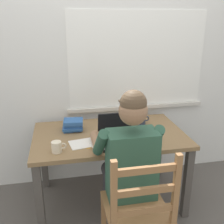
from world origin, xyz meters
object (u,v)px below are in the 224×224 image
coffee_mug_dark (142,119)px  desk (109,143)px  computer_mouse (148,139)px  coffee_mug_white (57,147)px  landscape_photo_print (83,146)px  laptop (119,136)px  wooden_chair (138,212)px  seated_person (128,161)px  book_stack_main (73,125)px

coffee_mug_dark → desk: bearing=-156.1°
computer_mouse → coffee_mug_dark: size_ratio=0.83×
coffee_mug_white → landscape_photo_print: size_ratio=0.88×
desk → laptop: (0.05, -0.18, 0.15)m
wooden_chair → landscape_photo_print: bearing=118.2°
seated_person → coffee_mug_dark: (0.30, 0.62, 0.07)m
wooden_chair → coffee_mug_white: wooden_chair is taller
desk → wooden_chair: wooden_chair is taller
coffee_mug_dark → book_stack_main: bearing=-177.9°
seated_person → coffee_mug_dark: size_ratio=10.41×
desk → wooden_chair: 0.77m
wooden_chair → coffee_mug_white: size_ratio=8.28×
laptop → coffee_mug_dark: (0.29, 0.33, -0.00)m
book_stack_main → coffee_mug_dark: bearing=2.1°
seated_person → laptop: (0.00, 0.29, 0.07)m
coffee_mug_white → coffee_mug_dark: 0.90m
laptop → desk: bearing=106.1°
seated_person → desk: bearing=95.9°
seated_person → laptop: size_ratio=3.80×
laptop → computer_mouse: 0.24m
laptop → landscape_photo_print: laptop is taller
coffee_mug_white → book_stack_main: bearing=70.0°
computer_mouse → coffee_mug_white: coffee_mug_white is taller
desk → landscape_photo_print: size_ratio=10.25×
seated_person → landscape_photo_print: (-0.30, 0.27, 0.02)m
landscape_photo_print → seated_person: bearing=-24.8°
laptop → coffee_mug_dark: 0.44m
computer_mouse → book_stack_main: size_ratio=0.51×
coffee_mug_dark → landscape_photo_print: size_ratio=0.93×
seated_person → computer_mouse: seated_person is taller
wooden_chair → computer_mouse: (0.24, 0.54, 0.26)m
desk → coffee_mug_dark: bearing=23.9°
landscape_photo_print → book_stack_main: bearing=119.3°
coffee_mug_white → coffee_mug_dark: (0.80, 0.42, 0.01)m
computer_mouse → coffee_mug_white: size_ratio=0.87×
desk → book_stack_main: (-0.31, 0.13, 0.15)m
landscape_photo_print → laptop: bearing=21.3°
seated_person → computer_mouse: bearing=47.5°
laptop → book_stack_main: laptop is taller
seated_person → computer_mouse: 0.35m
book_stack_main → coffee_mug_white: bearing=-110.0°
desk → coffee_mug_dark: 0.40m
computer_mouse → landscape_photo_print: bearing=178.4°
coffee_mug_white → wooden_chair: bearing=-43.9°
wooden_chair → book_stack_main: 0.99m
seated_person → coffee_mug_dark: seated_person is taller
coffee_mug_white → coffee_mug_dark: bearing=27.4°
coffee_mug_white → landscape_photo_print: coffee_mug_white is taller
wooden_chair → coffee_mug_white: (-0.50, 0.49, 0.28)m
coffee_mug_white → book_stack_main: size_ratio=0.59×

